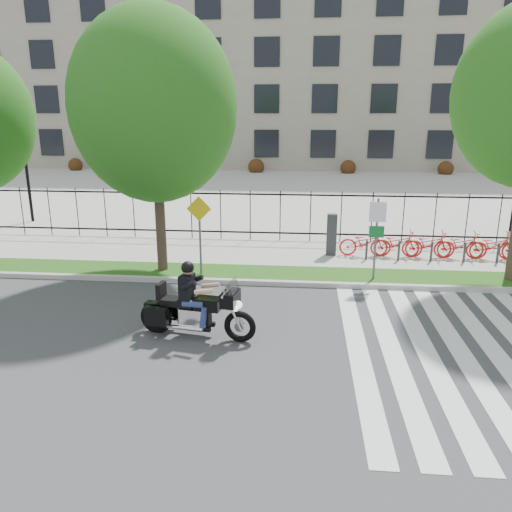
{
  "coord_description": "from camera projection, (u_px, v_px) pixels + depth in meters",
  "views": [
    {
      "loc": [
        0.91,
        -10.33,
        5.07
      ],
      "look_at": [
        -0.37,
        3.0,
        1.24
      ],
      "focal_mm": 35.0,
      "sensor_mm": 36.0,
      "label": 1
    }
  ],
  "objects": [
    {
      "name": "crosswalk_stripes",
      "position": [
        479.0,
        354.0,
        10.91
      ],
      "size": [
        5.7,
        8.0,
        0.01
      ],
      "primitive_type": null,
      "color": "silver",
      "rests_on": "ground"
    },
    {
      "name": "plaza",
      "position": [
        291.0,
        187.0,
        35.27
      ],
      "size": [
        80.0,
        34.0,
        0.1
      ],
      "primitive_type": "cube",
      "color": "#A09E96",
      "rests_on": "ground"
    },
    {
      "name": "motorcycle_rider",
      "position": [
        196.0,
        307.0,
        11.58
      ],
      "size": [
        2.86,
        1.05,
        2.21
      ],
      "color": "black",
      "rests_on": "ground"
    },
    {
      "name": "sign_pole_warning",
      "position": [
        200.0,
        225.0,
        15.48
      ],
      "size": [
        0.78,
        0.09,
        2.49
      ],
      "color": "#59595B",
      "rests_on": "grass_verge"
    },
    {
      "name": "office_building",
      "position": [
        298.0,
        64.0,
        51.6
      ],
      "size": [
        60.0,
        21.9,
        20.15
      ],
      "color": "gray",
      "rests_on": "ground"
    },
    {
      "name": "curb",
      "position": [
        272.0,
        283.0,
        15.26
      ],
      "size": [
        60.0,
        0.2,
        0.15
      ],
      "primitive_type": "cube",
      "color": "#ADAAA3",
      "rests_on": "ground"
    },
    {
      "name": "iron_fence",
      "position": [
        280.0,
        216.0,
        19.85
      ],
      "size": [
        30.0,
        0.06,
        2.0
      ],
      "primitive_type": null,
      "color": "black",
      "rests_on": "sidewalk"
    },
    {
      "name": "bike_share_station",
      "position": [
        491.0,
        246.0,
        17.39
      ],
      "size": [
        11.09,
        0.86,
        1.5
      ],
      "color": "#2D2D33",
      "rests_on": "sidewalk"
    },
    {
      "name": "sidewalk",
      "position": [
        277.0,
        254.0,
        18.47
      ],
      "size": [
        60.0,
        3.5,
        0.15
      ],
      "primitive_type": "cube",
      "color": "#A09E96",
      "rests_on": "ground"
    },
    {
      "name": "ground",
      "position": [
        260.0,
        345.0,
        11.36
      ],
      "size": [
        120.0,
        120.0,
        0.0
      ],
      "primitive_type": "plane",
      "color": "#3E3E41",
      "rests_on": "ground"
    },
    {
      "name": "grass_verge",
      "position": [
        273.0,
        274.0,
        16.08
      ],
      "size": [
        60.0,
        1.5,
        0.15
      ],
      "primitive_type": "cube",
      "color": "#1F5615",
      "rests_on": "ground"
    },
    {
      "name": "sign_pole_regulatory",
      "position": [
        377.0,
        229.0,
        14.98
      ],
      "size": [
        0.5,
        0.09,
        2.5
      ],
      "color": "#59595B",
      "rests_on": "grass_verge"
    },
    {
      "name": "lamp_post_left",
      "position": [
        25.0,
        155.0,
        23.06
      ],
      "size": [
        1.06,
        0.7,
        4.25
      ],
      "color": "black",
      "rests_on": "ground"
    },
    {
      "name": "street_tree_1",
      "position": [
        154.0,
        106.0,
        14.98
      ],
      "size": [
        5.04,
        5.04,
        8.04
      ],
      "color": "#3A281F",
      "rests_on": "grass_verge"
    }
  ]
}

